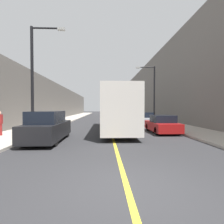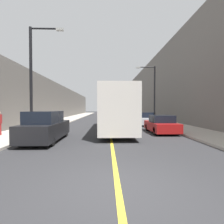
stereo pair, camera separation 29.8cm
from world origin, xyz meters
The scene contains 13 objects.
ground_plane centered at (0.00, 0.00, 0.00)m, with size 200.00×200.00×0.00m, color #2D2D30.
sidewalk_left centered at (-7.05, 30.00, 0.07)m, with size 3.48×72.00×0.15m, color #B2AA9E.
sidewalk_right centered at (7.05, 30.00, 0.07)m, with size 3.48×72.00×0.15m, color #B2AA9E.
building_row_left centered at (-10.79, 30.00, 3.16)m, with size 4.00×72.00×6.33m, color #66605B.
building_row_right centered at (10.79, 30.00, 5.92)m, with size 4.00×72.00×11.84m, color #66605B.
road_center_line centered at (0.00, 30.00, 0.00)m, with size 0.16×72.00×0.01m, color gold.
bus centered at (0.45, 11.15, 1.92)m, with size 2.55×11.48×3.59m.
parked_suv_left centered at (-4.03, 6.29, 0.86)m, with size 1.85×4.78×1.85m.
car_right_near centered at (4.18, 9.68, 0.66)m, with size 1.89×4.22×1.46m.
car_right_mid centered at (4.25, 16.23, 0.69)m, with size 1.82×4.42×1.53m.
car_right_far centered at (4.08, 22.41, 0.70)m, with size 1.78×4.28×1.57m.
street_lamp_left centered at (-5.41, 7.96, 4.42)m, with size 2.39×0.24×7.54m.
street_lamp_right centered at (5.39, 16.86, 4.14)m, with size 2.39×0.24×7.00m.
Camera 2 is at (-0.28, -4.49, 2.05)m, focal length 28.00 mm.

